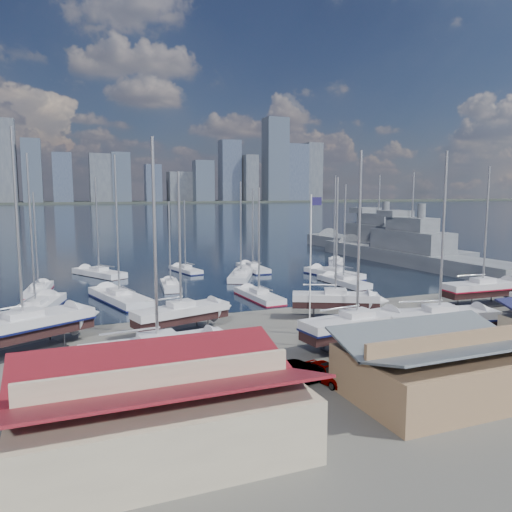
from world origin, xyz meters
name	(u,v)px	position (x,y,z in m)	size (l,w,h in m)	color
ground	(320,331)	(0.00, -10.00, 0.00)	(1400.00, 1400.00, 0.00)	#605E59
water	(93,212)	(0.00, 300.00, -0.15)	(1400.00, 600.00, 0.40)	#192739
far_shore	(78,203)	(0.00, 560.00, 1.10)	(1400.00, 80.00, 2.20)	#2D332D
skyline	(69,169)	(-7.83, 553.76, 39.09)	(639.14, 43.80, 107.69)	#475166
shed_red	(162,405)	(-18.00, -26.00, 2.32)	(14.70, 9.45, 4.51)	#BFB293
shed_grey	(443,363)	(0.00, -26.00, 2.15)	(12.60, 8.40, 4.17)	#8C6B4C
sailboat_cradle_0	(23,326)	(-25.43, -6.44, 2.18)	(11.46, 7.99, 18.06)	#2D2D33
sailboat_cradle_1	(158,351)	(-16.42, -16.53, 2.10)	(10.53, 3.77, 16.63)	#2D2D33
sailboat_cradle_2	(181,313)	(-12.32, -6.08, 2.02)	(9.38, 4.90, 14.84)	#2D2D33
sailboat_cradle_3	(357,325)	(0.25, -15.74, 2.09)	(10.39, 4.12, 16.32)	#2D2D33
sailboat_cradle_4	(335,299)	(3.88, -6.17, 2.00)	(8.99, 6.12, 14.51)	#2D2D33
sailboat_cradle_5	(439,319)	(7.98, -16.74, 2.09)	(10.52, 4.63, 16.42)	#2D2D33
sailboat_cradle_6	(483,288)	(22.57, -7.44, 2.06)	(9.93, 3.23, 15.86)	#2D2D33
sailboat_moored_0	(36,311)	(-25.09, 7.56, 0.31)	(6.52, 12.40, 17.85)	black
sailboat_moored_1	(39,291)	(-25.16, 19.25, 0.31)	(3.70, 9.36, 13.62)	black
sailboat_moored_2	(99,274)	(-16.83, 29.94, 0.32)	(7.75, 10.68, 15.97)	black
sailboat_moored_3	(120,300)	(-16.02, 9.90, 0.31)	(6.52, 12.58, 18.11)	black
sailboat_moored_4	(171,286)	(-8.59, 16.10, 0.33)	(3.26, 8.35, 12.29)	black
sailboat_moored_5	(185,270)	(-3.40, 28.87, 0.31)	(4.04, 8.50, 12.26)	black
sailboat_moored_6	(259,297)	(-0.06, 5.14, 0.31)	(3.25, 9.63, 14.17)	black
sailboat_moored_7	(241,277)	(2.97, 19.88, 0.32)	(7.06, 10.29, 15.25)	black
sailboat_moored_8	(253,269)	(7.35, 26.15, 0.31)	(2.74, 9.51, 14.18)	black
sailboat_moored_9	(343,283)	(14.63, 9.65, 0.32)	(3.24, 9.89, 14.74)	black
sailboat_moored_10	(334,275)	(16.86, 16.13, 0.31)	(5.38, 11.25, 16.22)	black
sailboat_moored_11	(336,264)	(23.37, 26.32, 0.31)	(6.94, 9.48, 14.07)	black
naval_ship_east	(410,255)	(36.62, 22.65, 1.66)	(9.38, 46.12, 18.13)	slate
naval_ship_west	(377,246)	(40.79, 38.56, 1.66)	(9.65, 46.87, 18.19)	slate
car_a	(327,372)	(-5.69, -21.24, 0.68)	(1.61, 4.00, 1.36)	gray
car_b	(301,373)	(-7.56, -20.95, 0.79)	(1.67, 4.78, 1.58)	gray
car_c	(461,347)	(7.24, -20.14, 0.66)	(2.18, 4.73, 1.31)	gray
car_d	(507,347)	(10.33, -21.78, 0.76)	(2.14, 5.27, 1.53)	gray
flagpole	(311,252)	(-0.46, -8.96, 7.43)	(1.13, 0.12, 12.81)	white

